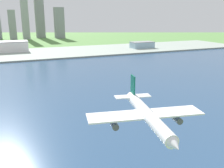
{
  "coord_description": "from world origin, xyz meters",
  "views": [
    {
      "loc": [
        -58.05,
        24.74,
        68.86
      ],
      "look_at": [
        -3.52,
        151.88,
        30.61
      ],
      "focal_mm": 40.45,
      "sensor_mm": 36.0,
      "label": 1
    }
  ],
  "objects": [
    {
      "name": "ground_plane",
      "position": [
        0.0,
        300.0,
        0.0
      ],
      "size": [
        2400.0,
        2400.0,
        0.0
      ],
      "primitive_type": "plane",
      "color": "#5A8D45"
    },
    {
      "name": "water_bay",
      "position": [
        0.0,
        240.0,
        0.07
      ],
      "size": [
        840.0,
        360.0,
        0.15
      ],
      "primitive_type": "cube",
      "color": "#2D4C70",
      "rests_on": "ground"
    },
    {
      "name": "industrial_pier",
      "position": [
        0.0,
        490.0,
        1.25
      ],
      "size": [
        840.0,
        140.0,
        2.5
      ],
      "primitive_type": "cube",
      "color": "#95A296",
      "rests_on": "ground"
    },
    {
      "name": "airplane_landing",
      "position": [
        -17.53,
        90.02,
        37.35
      ],
      "size": [
        39.66,
        42.49,
        12.92
      ],
      "color": "white"
    },
    {
      "name": "warehouse_main",
      "position": [
        -44.96,
        526.41,
        12.09
      ],
      "size": [
        58.28,
        34.09,
        19.12
      ],
      "color": "white",
      "rests_on": "industrial_pier"
    },
    {
      "name": "warehouse_annex",
      "position": [
        203.62,
        477.93,
        8.83
      ],
      "size": [
        46.26,
        25.82,
        12.62
      ],
      "color": "#99BCD1",
      "rests_on": "industrial_pier"
    },
    {
      "name": "distant_skyline",
      "position": [
        -45.46,
        807.75,
        59.39
      ],
      "size": [
        325.75,
        59.22,
        153.14
      ],
      "color": "gray",
      "rests_on": "ground"
    }
  ]
}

